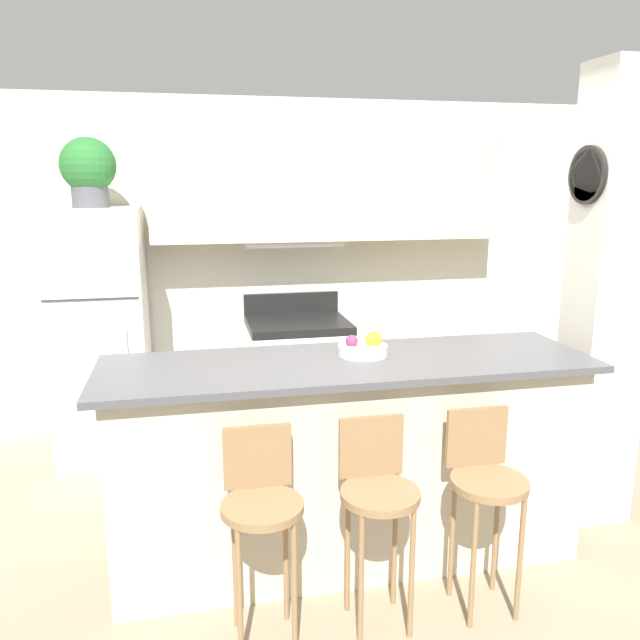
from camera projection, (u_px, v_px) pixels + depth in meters
name	position (u px, v px, depth m)	size (l,w,h in m)	color
ground_plane	(347.00, 553.00, 3.32)	(14.00, 14.00, 0.00)	gray
wall_back	(304.00, 235.00, 4.84)	(5.60, 0.38, 2.55)	silver
pillar_right	(606.00, 301.00, 3.47)	(0.38, 0.32, 2.55)	silver
counter_bar	(348.00, 460.00, 3.20)	(2.44, 0.73, 1.07)	beige
refrigerator	(101.00, 335.00, 4.37)	(0.62, 0.70, 1.76)	white
stove_range	(298.00, 377.00, 4.79)	(0.75, 0.64, 1.07)	white
bar_stool_left	(261.00, 507.00, 2.60)	(0.34, 0.34, 0.93)	olive
bar_stool_mid	(377.00, 494.00, 2.70)	(0.34, 0.34, 0.93)	olive
bar_stool_right	(485.00, 483.00, 2.80)	(0.34, 0.34, 0.93)	olive
potted_plant_on_fridge	(88.00, 170.00, 4.13)	(0.36, 0.36, 0.46)	#4C4C51
fruit_bowl	(364.00, 348.00, 3.17)	(0.25, 0.25, 0.12)	silver
trash_bin	(183.00, 434.00, 4.41)	(0.28, 0.28, 0.38)	#59595B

